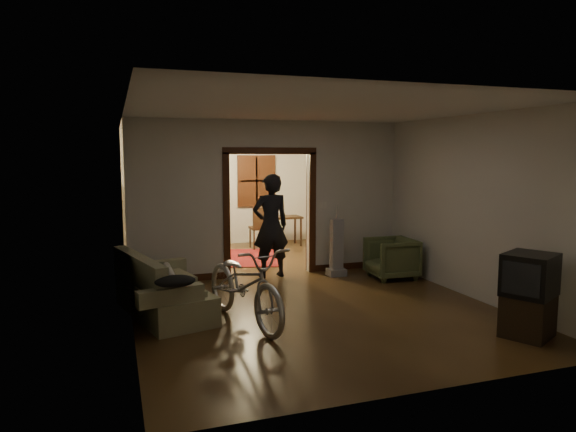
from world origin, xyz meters
name	(u,v)px	position (x,y,z in m)	size (l,w,h in m)	color
floor	(282,284)	(0.00, 0.00, 0.00)	(5.00, 8.50, 0.01)	#352211
ceiling	(282,117)	(0.00, 0.00, 2.80)	(5.00, 8.50, 0.01)	white
wall_back	(229,187)	(0.00, 4.25, 1.40)	(5.00, 0.02, 2.80)	beige
wall_left	(126,207)	(-2.50, 0.00, 1.40)	(0.02, 8.50, 2.80)	beige
wall_right	(412,198)	(2.50, 0.00, 1.40)	(0.02, 8.50, 2.80)	beige
partition_wall	(269,199)	(0.00, 0.75, 1.40)	(5.00, 0.14, 2.80)	beige
door_casing	(269,215)	(0.00, 0.75, 1.10)	(1.74, 0.20, 2.32)	#35190C
far_window	(256,181)	(0.70, 4.21, 1.55)	(0.98, 0.06, 1.28)	black
chandelier	(245,147)	(0.00, 2.50, 2.35)	(0.24, 0.24, 0.24)	#FFE0A5
light_switch	(324,205)	(1.05, 0.68, 1.25)	(0.08, 0.01, 0.12)	silver
sofa	(164,284)	(-2.06, -1.09, 0.42)	(0.82, 1.83, 0.84)	#6D6E49
rolled_paper	(169,272)	(-1.96, -0.79, 0.53)	(0.11, 0.11, 0.85)	beige
jacket	(175,281)	(-2.01, -2.00, 0.68)	(0.49, 0.36, 0.14)	black
bicycle	(245,284)	(-1.11, -1.82, 0.52)	(0.70, 2.00, 1.05)	silver
armchair	(391,258)	(1.96, -0.23, 0.36)	(0.77, 0.80, 0.72)	#48542F
tv_stand	(528,316)	(2.01, -3.38, 0.25)	(0.56, 0.51, 0.51)	black
crt_tv	(530,275)	(2.01, -3.38, 0.76)	(0.59, 0.53, 0.51)	black
vacuum	(337,247)	(1.12, 0.26, 0.52)	(0.32, 0.26, 1.04)	gray
person	(271,226)	(-0.03, 0.57, 0.93)	(0.68, 0.44, 1.86)	black
oriental_rug	(245,258)	(-0.06, 2.37, 0.01)	(1.47, 1.93, 0.01)	maroon
locker	(176,213)	(-1.34, 3.87, 0.86)	(0.86, 0.48, 1.72)	#2D3520
globe	(174,166)	(-1.34, 3.87, 1.94)	(0.26, 0.26, 0.26)	#1E5972
desk	(281,231)	(1.14, 3.54, 0.35)	(0.95, 0.53, 0.70)	black
desk_chair	(260,228)	(0.54, 3.35, 0.49)	(0.43, 0.43, 0.98)	black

